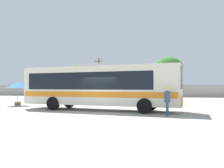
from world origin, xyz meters
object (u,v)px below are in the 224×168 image
Objects in this scene: parked_car_leftmost_maroon at (75,93)px; roadside_tree_midright at (169,69)px; attendant_by_bus_door at (167,100)px; vendor_umbrella_near_gate_blue at (18,86)px; roadside_tree_midleft at (130,76)px; roadside_tree_left at (96,78)px; parked_car_third_white at (135,93)px; coach_bus_cream_orange at (98,85)px; parked_car_second_red at (105,93)px; utility_pole_near at (99,76)px.

roadside_tree_midright is at bearing 26.92° from parked_car_leftmost_maroon.
attendant_by_bus_door is 0.78× the size of vendor_umbrella_near_gate_blue.
roadside_tree_midright reaches higher than vendor_umbrella_near_gate_blue.
roadside_tree_left is at bearing 171.16° from roadside_tree_midleft.
parked_car_third_white is 0.81× the size of roadside_tree_midleft.
roadside_tree_midright reaches higher than roadside_tree_left.
coach_bus_cream_orange is 2.17× the size of roadside_tree_left.
roadside_tree_midleft is at bearing 29.11° from parked_car_leftmost_maroon.
roadside_tree_midleft is at bearing -8.84° from roadside_tree_left.
roadside_tree_midright reaches higher than roadside_tree_midleft.
utility_pole_near is at bearing 116.20° from parked_car_second_red.
parked_car_second_red is 0.76× the size of roadside_tree_midleft.
parked_car_leftmost_maroon is at bearing -153.08° from roadside_tree_midright.
coach_bus_cream_orange is 7.06× the size of attendant_by_bus_door.
coach_bus_cream_orange is at bearing -15.23° from vendor_umbrella_near_gate_blue.
roadside_tree_midleft is (6.62, -0.22, -0.15)m from utility_pole_near.
coach_bus_cream_orange reaches higher than parked_car_third_white.
coach_bus_cream_orange is 31.49m from roadside_tree_left.
roadside_tree_midleft is at bearing 75.39° from vendor_umbrella_near_gate_blue.
roadside_tree_left is at bearing 114.81° from attendant_by_bus_door.
vendor_umbrella_near_gate_blue is (-14.23, 5.09, 0.94)m from attendant_by_bus_door.
parked_car_second_red is (-11.05, 25.56, -0.23)m from attendant_by_bus_door.
utility_pole_near is at bearing 106.75° from coach_bus_cream_orange.
parked_car_second_red is 15.37m from roadside_tree_midright.
parked_car_second_red is 0.72× the size of roadside_tree_left.
parked_car_leftmost_maroon is 0.52× the size of roadside_tree_midright.
parked_car_third_white is at bearing -71.64° from roadside_tree_midleft.
vendor_umbrella_near_gate_blue is 22.71m from parked_car_third_white.
vendor_umbrella_near_gate_blue is 26.57m from utility_pole_near.
attendant_by_bus_door is 15.14m from vendor_umbrella_near_gate_blue.
vendor_umbrella_near_gate_blue is at bearing -104.61° from roadside_tree_midleft.
utility_pole_near is 0.96× the size of roadside_tree_midright.
roadside_tree_midright reaches higher than coach_bus_cream_orange.
coach_bus_cream_orange is 1.53× the size of roadside_tree_midright.
parked_car_second_red is at bearing -174.50° from parked_car_third_white.
parked_car_leftmost_maroon is 19.97m from roadside_tree_midright.
coach_bus_cream_orange is 26.13m from parked_car_leftmost_maroon.
roadside_tree_midleft is (6.85, 26.26, 2.02)m from vendor_umbrella_near_gate_blue.
parked_car_leftmost_maroon is at bearing 175.89° from parked_car_second_red.
roadside_tree_midleft is (-2.08, 28.69, 2.05)m from coach_bus_cream_orange.
attendant_by_bus_door is at bearing -56.78° from parked_car_leftmost_maroon.
coach_bus_cream_orange is at bearing -75.93° from parked_car_second_red.
parked_car_third_white is at bearing 102.19° from attendant_by_bus_door.
roadside_tree_left reaches higher than parked_car_third_white.
roadside_tree_midright is at bearing 24.02° from roadside_tree_midleft.
attendant_by_bus_door is at bearing -77.81° from parked_car_third_white.
attendant_by_bus_door is 0.40× the size of parked_car_third_white.
attendant_by_bus_door is 34.67m from utility_pole_near.
parked_car_leftmost_maroon is 5.99m from parked_car_second_red.
vendor_umbrella_near_gate_blue is at bearing -112.27° from parked_car_third_white.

